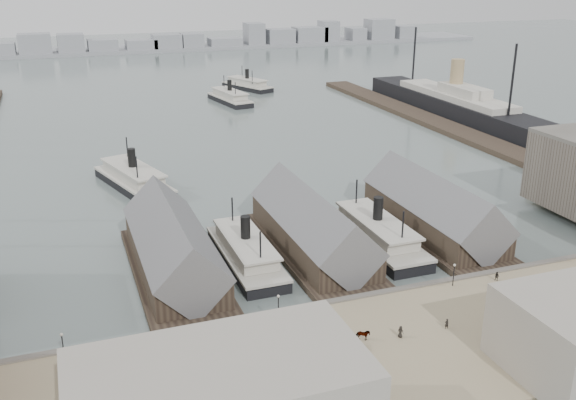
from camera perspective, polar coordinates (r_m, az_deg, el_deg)
name	(u,v)px	position (r m, az deg, el deg)	size (l,w,h in m)	color
ground	(350,292)	(107.77, 5.53, -8.18)	(900.00, 900.00, 0.00)	#556260
quay	(412,351)	(92.23, 11.00, -13.07)	(180.00, 30.00, 2.00)	gray
seawall	(364,301)	(103.15, 6.80, -8.89)	(180.00, 1.20, 2.30)	#59544C
east_wharf	(448,128)	(218.18, 14.06, 6.24)	(10.00, 180.00, 1.60)	#2D231C
ferry_shed_west	(173,249)	(113.19, -10.17, -4.35)	(14.00, 42.00, 12.60)	#2D231C
ferry_shed_center	(312,230)	(119.68, 2.16, -2.64)	(14.00, 42.00, 12.60)	#2D231C
ferry_shed_east	(433,212)	(131.09, 12.75, -1.07)	(14.00, 42.00, 12.60)	#2D231C
lamp_post_far_w	(62,341)	(90.85, -19.43, -11.74)	(0.44, 0.44, 3.92)	black
lamp_post_near_w	(278,302)	(94.74, -0.86, -9.07)	(0.44, 0.44, 3.92)	black
lamp_post_near_e	(454,271)	(107.23, 14.55, -6.10)	(0.44, 0.44, 3.92)	black
far_shore	(118,46)	(423.82, -14.91, 13.11)	(500.00, 40.00, 15.72)	gray
ferry_docked_west	(246,252)	(116.41, -3.75, -4.62)	(8.17, 27.24, 9.73)	black
ferry_docked_east	(377,233)	(124.72, 7.90, -2.95)	(8.75, 29.18, 10.42)	black
ferry_open_near	(134,178)	(159.68, -13.57, 1.88)	(16.79, 30.75, 10.52)	black
ferry_open_mid	(230,97)	(256.08, -5.19, 9.09)	(12.50, 27.71, 9.55)	black
ferry_open_far	(247,84)	(284.39, -3.64, 10.22)	(17.65, 26.99, 9.30)	black
ocean_steamer	(455,104)	(239.54, 14.60, 8.27)	(13.75, 100.50, 20.10)	black
horse_cart_left	(164,355)	(88.11, -10.93, -13.40)	(4.76, 3.13, 1.54)	black
horse_cart_center	(359,337)	(90.72, 6.36, -12.03)	(4.93, 3.15, 1.66)	black
horse_cart_right	(541,326)	(99.45, 21.53, -10.37)	(4.80, 3.33, 1.59)	black
pedestrian_2	(249,325)	(93.08, -3.45, -11.02)	(1.10, 0.63, 1.70)	black
pedestrian_3	(354,361)	(85.72, 5.87, -14.07)	(1.06, 0.44, 1.81)	black
pedestrian_4	(400,332)	(92.63, 9.97, -11.47)	(0.85, 0.56, 1.75)	black
pedestrian_5	(447,324)	(95.96, 13.92, -10.63)	(0.59, 0.43, 1.63)	black
pedestrian_6	(497,276)	(111.67, 18.07, -6.48)	(0.78, 0.61, 1.60)	black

